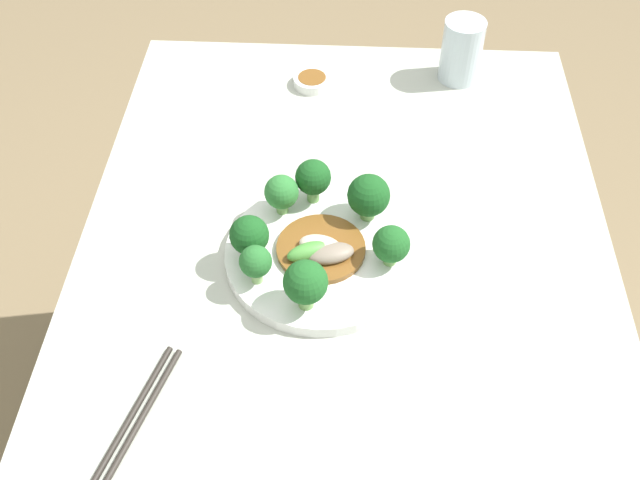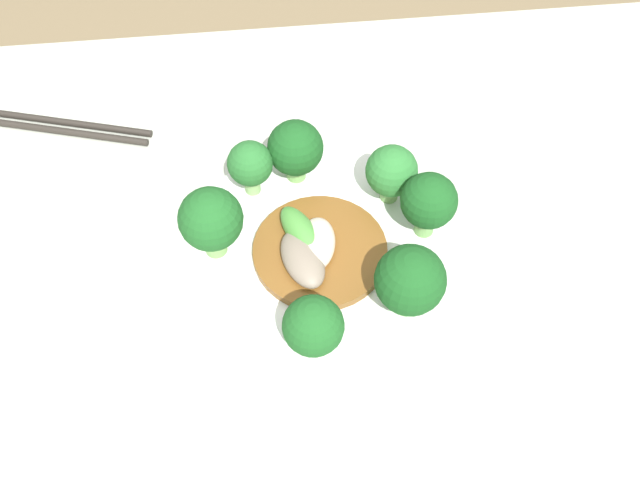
{
  "view_description": "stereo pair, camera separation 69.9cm",
  "coord_description": "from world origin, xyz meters",
  "px_view_note": "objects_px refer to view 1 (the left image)",
  "views": [
    {
      "loc": [
        -0.67,
        -0.0,
        1.47
      ],
      "look_at": [
        -0.04,
        0.03,
        0.77
      ],
      "focal_mm": 42.0,
      "sensor_mm": 36.0,
      "label": 1
    },
    {
      "loc": [
        -0.08,
        -0.33,
        1.27
      ],
      "look_at": [
        -0.04,
        0.03,
        0.77
      ],
      "focal_mm": 42.0,
      "sensor_mm": 36.0,
      "label": 2
    }
  ],
  "objects_px": {
    "plate": "(320,255)",
    "broccoli_southeast": "(368,196)",
    "broccoli_east": "(312,178)",
    "broccoli_west": "(305,283)",
    "broccoli_northwest": "(255,262)",
    "drinking_glass": "(461,50)",
    "broccoli_north": "(248,236)",
    "broccoli_south": "(390,245)",
    "stirfry_center": "(320,249)",
    "chopsticks": "(132,424)",
    "broccoli_northeast": "(281,193)",
    "sauce_dish": "(311,81)"
  },
  "relations": [
    {
      "from": "broccoli_northeast",
      "to": "broccoli_west",
      "type": "distance_m",
      "value": 0.16
    },
    {
      "from": "broccoli_east",
      "to": "sauce_dish",
      "type": "relative_size",
      "value": 1.08
    },
    {
      "from": "drinking_glass",
      "to": "chopsticks",
      "type": "relative_size",
      "value": 0.52
    },
    {
      "from": "broccoli_west",
      "to": "broccoli_north",
      "type": "bearing_deg",
      "value": 44.88
    },
    {
      "from": "broccoli_west",
      "to": "sauce_dish",
      "type": "relative_size",
      "value": 1.16
    },
    {
      "from": "plate",
      "to": "broccoli_west",
      "type": "xyz_separation_m",
      "value": [
        -0.09,
        0.01,
        0.05
      ]
    },
    {
      "from": "broccoli_west",
      "to": "broccoli_south",
      "type": "bearing_deg",
      "value": -54.15
    },
    {
      "from": "chopsticks",
      "to": "broccoli_east",
      "type": "bearing_deg",
      "value": -27.5
    },
    {
      "from": "plate",
      "to": "broccoli_southeast",
      "type": "relative_size",
      "value": 3.65
    },
    {
      "from": "broccoli_north",
      "to": "stirfry_center",
      "type": "relative_size",
      "value": 0.55
    },
    {
      "from": "plate",
      "to": "broccoli_northeast",
      "type": "height_order",
      "value": "broccoli_northeast"
    },
    {
      "from": "sauce_dish",
      "to": "broccoli_southeast",
      "type": "bearing_deg",
      "value": -163.4
    },
    {
      "from": "broccoli_south",
      "to": "drinking_glass",
      "type": "height_order",
      "value": "drinking_glass"
    },
    {
      "from": "broccoli_northwest",
      "to": "chopsticks",
      "type": "height_order",
      "value": "broccoli_northwest"
    },
    {
      "from": "chopsticks",
      "to": "broccoli_southeast",
      "type": "bearing_deg",
      "value": -38.85
    },
    {
      "from": "plate",
      "to": "broccoli_west",
      "type": "height_order",
      "value": "broccoli_west"
    },
    {
      "from": "broccoli_south",
      "to": "broccoli_southeast",
      "type": "height_order",
      "value": "broccoli_southeast"
    },
    {
      "from": "broccoli_west",
      "to": "broccoli_northwest",
      "type": "bearing_deg",
      "value": 61.11
    },
    {
      "from": "broccoli_south",
      "to": "stirfry_center",
      "type": "height_order",
      "value": "broccoli_south"
    },
    {
      "from": "plate",
      "to": "sauce_dish",
      "type": "xyz_separation_m",
      "value": [
        0.37,
        0.03,
        -0.0
      ]
    },
    {
      "from": "broccoli_east",
      "to": "broccoli_north",
      "type": "distance_m",
      "value": 0.13
    },
    {
      "from": "broccoli_northwest",
      "to": "stirfry_center",
      "type": "bearing_deg",
      "value": -58.26
    },
    {
      "from": "plate",
      "to": "broccoli_north",
      "type": "xyz_separation_m",
      "value": [
        -0.01,
        0.09,
        0.05
      ]
    },
    {
      "from": "stirfry_center",
      "to": "broccoli_south",
      "type": "bearing_deg",
      "value": -95.76
    },
    {
      "from": "chopsticks",
      "to": "broccoli_south",
      "type": "bearing_deg",
      "value": -50.14
    },
    {
      "from": "broccoli_north",
      "to": "broccoli_northwest",
      "type": "xyz_separation_m",
      "value": [
        -0.04,
        -0.01,
        -0.0
      ]
    },
    {
      "from": "broccoli_north",
      "to": "stirfry_center",
      "type": "distance_m",
      "value": 0.09
    },
    {
      "from": "broccoli_west",
      "to": "broccoli_east",
      "type": "bearing_deg",
      "value": 0.48
    },
    {
      "from": "broccoli_northeast",
      "to": "plate",
      "type": "bearing_deg",
      "value": -140.96
    },
    {
      "from": "broccoli_northwest",
      "to": "sauce_dish",
      "type": "bearing_deg",
      "value": -5.79
    },
    {
      "from": "broccoli_east",
      "to": "broccoli_west",
      "type": "distance_m",
      "value": 0.18
    },
    {
      "from": "broccoli_southeast",
      "to": "broccoli_north",
      "type": "relative_size",
      "value": 1.07
    },
    {
      "from": "chopsticks",
      "to": "sauce_dish",
      "type": "bearing_deg",
      "value": -14.38
    },
    {
      "from": "plate",
      "to": "broccoli_west",
      "type": "distance_m",
      "value": 0.1
    },
    {
      "from": "stirfry_center",
      "to": "drinking_glass",
      "type": "xyz_separation_m",
      "value": [
        0.41,
        -0.2,
        0.03
      ]
    },
    {
      "from": "broccoli_north",
      "to": "broccoli_east",
      "type": "bearing_deg",
      "value": -35.03
    },
    {
      "from": "stirfry_center",
      "to": "sauce_dish",
      "type": "distance_m",
      "value": 0.38
    },
    {
      "from": "broccoli_south",
      "to": "broccoli_north",
      "type": "height_order",
      "value": "broccoli_north"
    },
    {
      "from": "broccoli_southeast",
      "to": "chopsticks",
      "type": "height_order",
      "value": "broccoli_southeast"
    },
    {
      "from": "plate",
      "to": "chopsticks",
      "type": "height_order",
      "value": "plate"
    },
    {
      "from": "plate",
      "to": "drinking_glass",
      "type": "relative_size",
      "value": 2.39
    },
    {
      "from": "broccoli_west",
      "to": "stirfry_center",
      "type": "relative_size",
      "value": 0.61
    },
    {
      "from": "broccoli_west",
      "to": "drinking_glass",
      "type": "bearing_deg",
      "value": -23.94
    },
    {
      "from": "broccoli_north",
      "to": "broccoli_northwest",
      "type": "height_order",
      "value": "broccoli_north"
    },
    {
      "from": "broccoli_east",
      "to": "stirfry_center",
      "type": "bearing_deg",
      "value": -171.18
    },
    {
      "from": "broccoli_west",
      "to": "sauce_dish",
      "type": "bearing_deg",
      "value": 2.44
    },
    {
      "from": "broccoli_northwest",
      "to": "drinking_glass",
      "type": "relative_size",
      "value": 0.54
    },
    {
      "from": "chopsticks",
      "to": "broccoli_northeast",
      "type": "bearing_deg",
      "value": -23.43
    },
    {
      "from": "broccoli_northeast",
      "to": "sauce_dish",
      "type": "relative_size",
      "value": 0.97
    },
    {
      "from": "broccoli_southeast",
      "to": "plate",
      "type": "bearing_deg",
      "value": 137.22
    }
  ]
}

